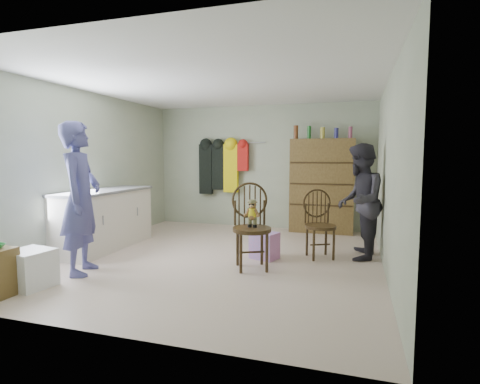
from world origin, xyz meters
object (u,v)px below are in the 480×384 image
(chair_front, at_px, (251,221))
(dresser, at_px, (322,186))
(chair_far, at_px, (319,221))
(counter, at_px, (105,219))

(chair_front, distance_m, dresser, 2.73)
(chair_front, relative_size, chair_far, 1.14)
(chair_front, xyz_separation_m, chair_far, (0.81, 0.80, -0.09))
(counter, bearing_deg, chair_front, -7.42)
(chair_front, relative_size, dresser, 0.55)
(chair_far, height_order, dresser, dresser)
(chair_far, xyz_separation_m, dresser, (-0.12, 1.83, 0.38))
(counter, height_order, dresser, dresser)
(counter, relative_size, dresser, 0.91)
(chair_front, bearing_deg, dresser, 51.02)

